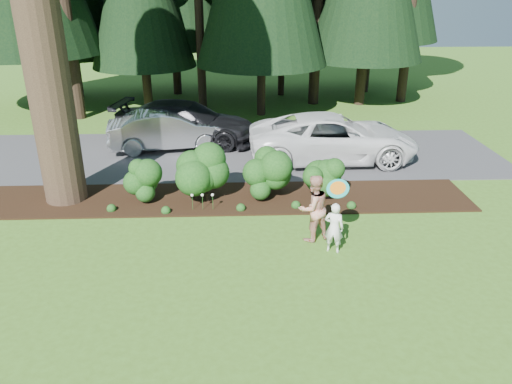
{
  "coord_description": "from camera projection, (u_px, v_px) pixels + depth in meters",
  "views": [
    {
      "loc": [
        0.75,
        -11.1,
        6.41
      ],
      "look_at": [
        1.22,
        0.75,
        1.3
      ],
      "focal_mm": 35.0,
      "sensor_mm": 36.0,
      "label": 1
    }
  ],
  "objects": [
    {
      "name": "car_silver_wagon",
      "position": [
        169.0,
        130.0,
        19.94
      ],
      "size": [
        5.0,
        2.48,
        1.58
      ],
      "primitive_type": "imported",
      "rotation": [
        0.0,
        0.0,
        1.75
      ],
      "color": "#B4B4B9",
      "rests_on": "driveway"
    },
    {
      "name": "child",
      "position": [
        334.0,
        228.0,
        12.44
      ],
      "size": [
        0.57,
        0.47,
        1.34
      ],
      "primitive_type": "imported",
      "rotation": [
        0.0,
        0.0,
        2.78
      ],
      "color": "white",
      "rests_on": "ground"
    },
    {
      "name": "frisbee",
      "position": [
        338.0,
        188.0,
        12.19
      ],
      "size": [
        0.62,
        0.49,
        0.46
      ],
      "color": "teal",
      "rests_on": "ground"
    },
    {
      "name": "shrub_row",
      "position": [
        238.0,
        176.0,
        15.28
      ],
      "size": [
        6.53,
        1.6,
        1.61
      ],
      "color": "#144013",
      "rests_on": "ground"
    },
    {
      "name": "ground",
      "position": [
        209.0,
        251.0,
        12.7
      ],
      "size": [
        80.0,
        80.0,
        0.0
      ],
      "primitive_type": "plane",
      "color": "#3F651D",
      "rests_on": "ground"
    },
    {
      "name": "mulch_bed",
      "position": [
        214.0,
        198.0,
        15.67
      ],
      "size": [
        16.0,
        2.5,
        0.05
      ],
      "primitive_type": "cube",
      "color": "black",
      "rests_on": "ground"
    },
    {
      "name": "driveway",
      "position": [
        218.0,
        155.0,
        19.57
      ],
      "size": [
        22.0,
        6.0,
        0.03
      ],
      "primitive_type": "cube",
      "color": "#38383A",
      "rests_on": "ground"
    },
    {
      "name": "car_dark_suv",
      "position": [
        186.0,
        123.0,
        20.66
      ],
      "size": [
        6.2,
        3.41,
        1.7
      ],
      "primitive_type": "imported",
      "rotation": [
        0.0,
        0.0,
        1.39
      ],
      "color": "black",
      "rests_on": "driveway"
    },
    {
      "name": "adult",
      "position": [
        313.0,
        208.0,
        12.94
      ],
      "size": [
        1.09,
        0.99,
        1.81
      ],
      "primitive_type": "imported",
      "rotation": [
        0.0,
        0.0,
        3.58
      ],
      "color": "#BD3919",
      "rests_on": "ground"
    },
    {
      "name": "car_white_suv",
      "position": [
        333.0,
        138.0,
        18.65
      ],
      "size": [
        6.3,
        2.95,
        1.74
      ],
      "primitive_type": "imported",
      "rotation": [
        0.0,
        0.0,
        1.58
      ],
      "color": "silver",
      "rests_on": "driveway"
    },
    {
      "name": "lily_cluster",
      "position": [
        202.0,
        196.0,
        14.69
      ],
      "size": [
        0.69,
        0.09,
        0.57
      ],
      "color": "#144013",
      "rests_on": "ground"
    }
  ]
}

